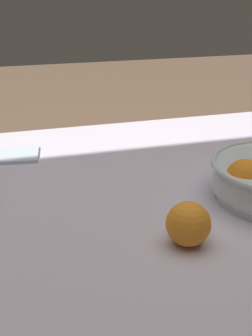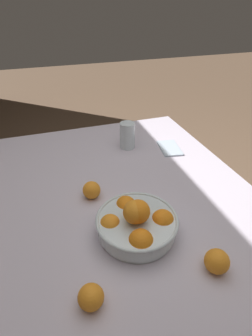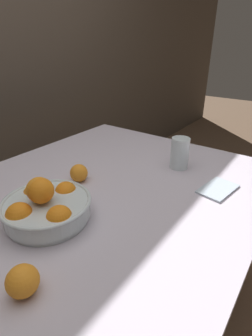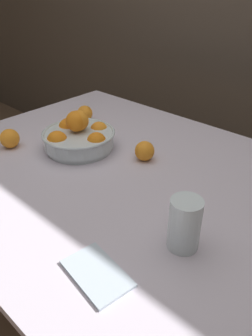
{
  "view_description": "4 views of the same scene",
  "coord_description": "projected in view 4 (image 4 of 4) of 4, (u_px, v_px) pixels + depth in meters",
  "views": [
    {
      "loc": [
        0.32,
        0.74,
        1.14
      ],
      "look_at": [
        0.07,
        -0.09,
        0.79
      ],
      "focal_mm": 50.0,
      "sensor_mm": 36.0,
      "label": 1
    },
    {
      "loc": [
        -0.84,
        0.26,
        1.46
      ],
      "look_at": [
        0.08,
        -0.04,
        0.82
      ],
      "focal_mm": 28.0,
      "sensor_mm": 36.0,
      "label": 2
    },
    {
      "loc": [
        -0.65,
        -0.61,
        1.28
      ],
      "look_at": [
        0.12,
        -0.06,
        0.81
      ],
      "focal_mm": 28.0,
      "sensor_mm": 36.0,
      "label": 3
    },
    {
      "loc": [
        0.72,
        -0.73,
        1.35
      ],
      "look_at": [
        0.11,
        -0.07,
        0.81
      ],
      "focal_mm": 35.0,
      "sensor_mm": 36.0,
      "label": 4
    }
  ],
  "objects": [
    {
      "name": "orange_loose_front",
      "position": [
        10.0,
        138.0,
        1.33
      ],
      "size": [
        0.08,
        0.08,
        0.08
      ],
      "primitive_type": "sphere",
      "color": "orange",
      "rests_on": "dining_table"
    },
    {
      "name": "orange_loose_aside",
      "position": [
        85.0,
        113.0,
        1.57
      ],
      "size": [
        0.07,
        0.07,
        0.07
      ],
      "primitive_type": "sphere",
      "color": "orange",
      "rests_on": "dining_table"
    },
    {
      "name": "dining_table",
      "position": [
        117.0,
        183.0,
        1.23
      ],
      "size": [
        1.46,
        1.16,
        0.73
      ],
      "color": "silver",
      "rests_on": "ground_plane"
    },
    {
      "name": "fruit_bowl",
      "position": [
        79.0,
        136.0,
        1.31
      ],
      "size": [
        0.29,
        0.29,
        0.16
      ],
      "color": "silver",
      "rests_on": "dining_table"
    },
    {
      "name": "ground_plane",
      "position": [
        119.0,
        299.0,
        1.58
      ],
      "size": [
        12.0,
        12.0,
        0.0
      ],
      "primitive_type": "plane",
      "color": "brown"
    },
    {
      "name": "orange_loose_near_bowl",
      "position": [
        145.0,
        151.0,
        1.24
      ],
      "size": [
        0.08,
        0.08,
        0.08
      ],
      "primitive_type": "sphere",
      "color": "orange",
      "rests_on": "dining_table"
    },
    {
      "name": "napkin",
      "position": [
        97.0,
        273.0,
        0.78
      ],
      "size": [
        0.19,
        0.13,
        0.01
      ],
      "primitive_type": "cube",
      "rotation": [
        0.0,
        0.0,
        -0.16
      ],
      "color": "silver",
      "rests_on": "dining_table"
    },
    {
      "name": "juice_glass",
      "position": [
        184.0,
        227.0,
        0.83
      ],
      "size": [
        0.08,
        0.08,
        0.15
      ],
      "color": "#F4A314",
      "rests_on": "dining_table"
    }
  ]
}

